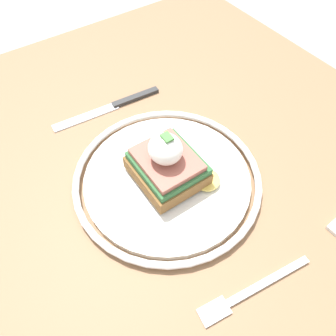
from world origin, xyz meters
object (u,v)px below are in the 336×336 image
plate (168,179)px  fork (250,291)px  knife (115,105)px  sandwich (168,165)px

plate → fork: 0.19m
fork → knife: (0.38, -0.02, 0.00)m
sandwich → plate: bearing=17.5°
sandwich → fork: sandwich is taller
plate → knife: (0.19, -0.02, -0.01)m
fork → knife: 0.38m
sandwich → knife: size_ratio=0.53×
plate → fork: bearing=177.3°
plate → fork: (-0.19, 0.01, -0.01)m
plate → fork: plate is taller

